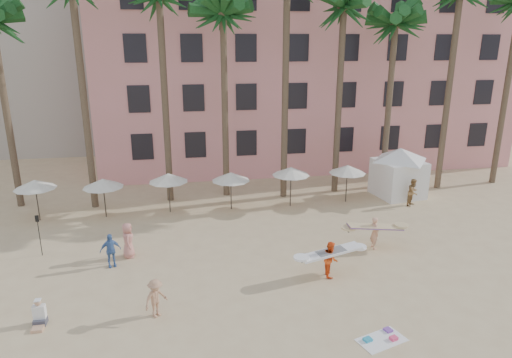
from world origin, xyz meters
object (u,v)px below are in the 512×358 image
object	(u,v)px
carrier_yellow	(375,231)
cabana	(399,168)
pink_hotel	(299,71)
carrier_white	(331,258)

from	to	relation	value
carrier_yellow	cabana	bearing A→B (deg)	56.76
pink_hotel	carrier_yellow	distance (m)	21.88
pink_hotel	carrier_yellow	xyz separation A→B (m)	(-1.11, -20.70, -7.00)
carrier_yellow	carrier_white	xyz separation A→B (m)	(-3.29, -2.49, -0.06)
carrier_yellow	carrier_white	world-z (taller)	carrier_yellow
cabana	carrier_yellow	world-z (taller)	cabana
carrier_yellow	pink_hotel	bearing A→B (deg)	86.94
pink_hotel	carrier_white	world-z (taller)	pink_hotel
cabana	carrier_white	distance (m)	13.50
pink_hotel	cabana	size ratio (longest dim) A/B	6.82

